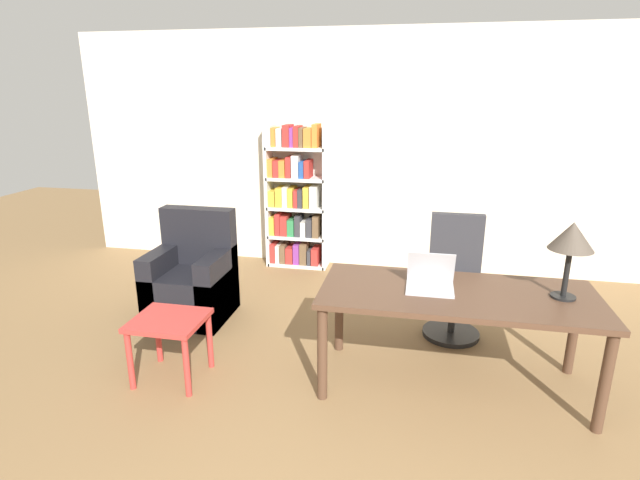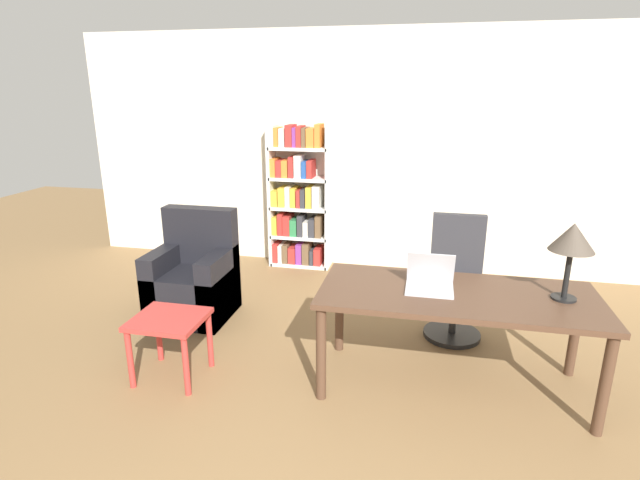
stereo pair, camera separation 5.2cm
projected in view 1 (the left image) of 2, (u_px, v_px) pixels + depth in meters
The scene contains 8 objects.
wall_back at pixel (411, 154), 5.60m from camera, with size 8.00×0.06×2.70m.
desk at pixel (457, 303), 3.44m from camera, with size 1.88×0.81×0.73m.
laptop at pixel (430, 281), 3.46m from camera, with size 0.32×0.26×0.26m.
table_lamp at pixel (572, 239), 3.20m from camera, with size 0.28×0.28×0.52m.
office_chair at pixel (454, 282), 4.28m from camera, with size 0.48×0.48×1.04m.
side_table_blue at pixel (169, 329), 3.60m from camera, with size 0.50×0.46×0.48m.
armchair at pixel (192, 282), 4.64m from camera, with size 0.70×0.65×0.99m.
bookshelf at pixel (295, 199), 5.84m from camera, with size 0.72×0.28×1.73m.
Camera 1 is at (0.13, -1.20, 2.07)m, focal length 28.00 mm.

